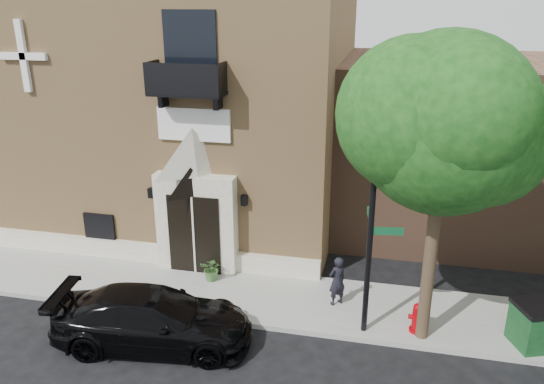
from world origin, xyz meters
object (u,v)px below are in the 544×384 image
(fire_hydrant, at_px, (417,318))
(pedestrian_near, at_px, (337,281))
(street_sign, at_px, (371,233))
(black_sedan, at_px, (153,319))

(fire_hydrant, relative_size, pedestrian_near, 0.57)
(street_sign, relative_size, pedestrian_near, 3.76)
(fire_hydrant, bearing_deg, street_sign, -171.19)
(pedestrian_near, bearing_deg, street_sign, 89.69)
(street_sign, bearing_deg, pedestrian_near, 119.88)
(street_sign, bearing_deg, fire_hydrant, 0.37)
(fire_hydrant, xyz_separation_m, pedestrian_near, (-2.23, 0.90, 0.33))
(pedestrian_near, bearing_deg, black_sedan, -7.40)
(fire_hydrant, distance_m, pedestrian_near, 2.43)
(black_sedan, distance_m, pedestrian_near, 5.20)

